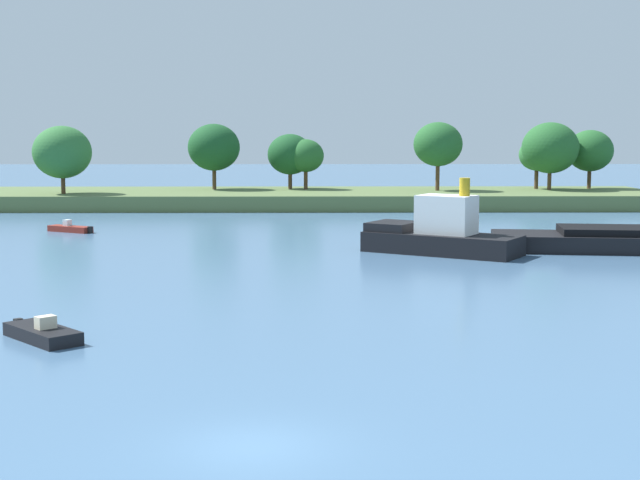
{
  "coord_description": "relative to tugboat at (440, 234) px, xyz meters",
  "views": [
    {
      "loc": [
        1.48,
        -23.98,
        8.39
      ],
      "look_at": [
        2.21,
        36.3,
        1.2
      ],
      "focal_mm": 52.43,
      "sensor_mm": 36.0,
      "label": 1
    }
  ],
  "objects": [
    {
      "name": "ground_plane",
      "position": [
        -10.33,
        -38.59,
        -1.33
      ],
      "size": [
        400.0,
        400.0,
        0.0
      ],
      "primitive_type": "plane",
      "color": "#476B8E"
    },
    {
      "name": "treeline_island",
      "position": [
        -13.81,
        39.9,
        1.09
      ],
      "size": [
        94.42,
        16.53,
        9.14
      ],
      "color": "#566B3D",
      "rests_on": "ground"
    },
    {
      "name": "tugboat",
      "position": [
        0.0,
        0.0,
        0.0
      ],
      "size": [
        10.91,
        8.75,
        5.17
      ],
      "color": "black",
      "rests_on": "ground"
    },
    {
      "name": "fishing_skiff",
      "position": [
        -19.5,
        -25.92,
        -1.04
      ],
      "size": [
        3.79,
        3.95,
        1.03
      ],
      "color": "black",
      "rests_on": "ground"
    },
    {
      "name": "small_motorboat",
      "position": [
        -28.38,
        13.61,
        -1.06
      ],
      "size": [
        4.08,
        2.92,
        0.99
      ],
      "color": "maroon",
      "rests_on": "ground"
    }
  ]
}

